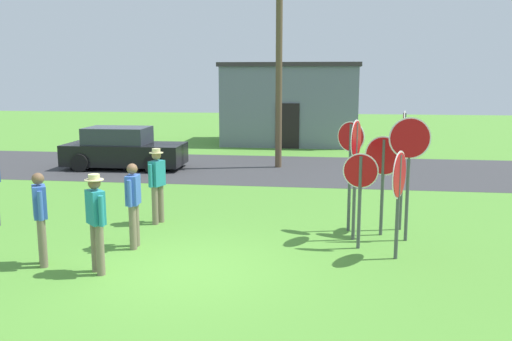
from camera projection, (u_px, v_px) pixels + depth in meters
name	position (u px, v px, depth m)	size (l,w,h in m)	color
ground_plane	(185.00, 269.00, 9.60)	(80.00, 80.00, 0.00)	#518E33
street_asphalt	(260.00, 169.00, 19.92)	(60.00, 6.40, 0.01)	#38383A
building_background	(291.00, 103.00, 27.30)	(6.65, 4.77, 3.97)	slate
utility_pole	(279.00, 49.00, 19.53)	(1.80, 0.24, 8.20)	brown
parked_car_on_street	(123.00, 150.00, 19.92)	(4.33, 2.08, 1.51)	black
stop_sign_far_back	(383.00, 168.00, 11.41)	(0.75, 0.38, 2.13)	#474C4C
stop_sign_rear_left	(356.00, 158.00, 11.03)	(0.25, 0.77, 2.50)	#474C4C
stop_sign_rear_right	(360.00, 185.00, 10.54)	(0.68, 0.12, 1.90)	#474C4C
stop_sign_low_front	(403.00, 152.00, 11.77)	(0.13, 0.61, 2.63)	#474C4C
stop_sign_nearest	(409.00, 156.00, 10.99)	(0.85, 0.14, 2.55)	#474C4C
stop_sign_leaning_right	(399.00, 186.00, 9.91)	(0.34, 0.82, 2.03)	#474C4C
stop_sign_tallest	(350.00, 158.00, 11.72)	(0.56, 0.37, 2.41)	#474C4C
person_on_left	(133.00, 201.00, 10.64)	(0.25, 0.57, 1.69)	#7A6B56
person_in_blue	(157.00, 181.00, 12.43)	(0.33, 0.54, 1.74)	#7A6B56
person_in_dark_shirt	(40.00, 214.00, 9.64)	(0.38, 0.50, 1.69)	#7A6B56
person_holding_notes	(96.00, 218.00, 9.24)	(0.43, 0.42, 1.74)	#7A6B56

